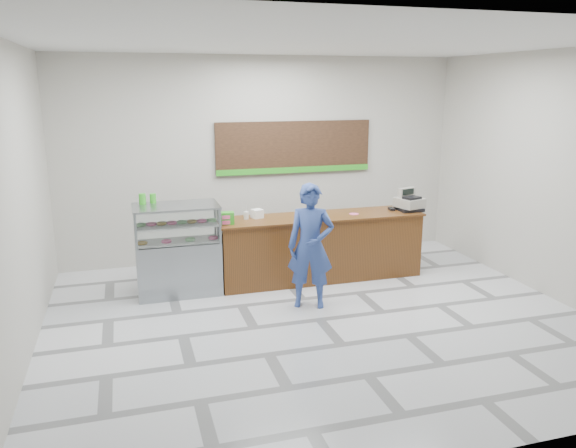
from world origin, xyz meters
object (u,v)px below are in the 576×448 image
object	(u,v)px
sales_counter	(320,247)
serving_tray	(317,215)
customer	(311,246)
display_case	(178,249)
cash_register	(409,202)

from	to	relation	value
sales_counter	serving_tray	xyz separation A→B (m)	(-0.05, 0.03, 0.52)
serving_tray	customer	xyz separation A→B (m)	(-0.46, -1.07, -0.17)
display_case	serving_tray	bearing A→B (deg)	0.73
serving_tray	customer	bearing A→B (deg)	-100.14
display_case	cash_register	distance (m)	3.75
sales_counter	serving_tray	distance (m)	0.53
sales_counter	cash_register	distance (m)	1.63
cash_register	serving_tray	world-z (taller)	cash_register
customer	cash_register	bearing A→B (deg)	47.45
display_case	sales_counter	bearing A→B (deg)	-0.00
sales_counter	cash_register	bearing A→B (deg)	-1.83
display_case	serving_tray	size ratio (longest dim) A/B	3.45
sales_counter	cash_register	world-z (taller)	cash_register
cash_register	customer	world-z (taller)	customer
display_case	serving_tray	xyz separation A→B (m)	(2.17, 0.03, 0.36)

